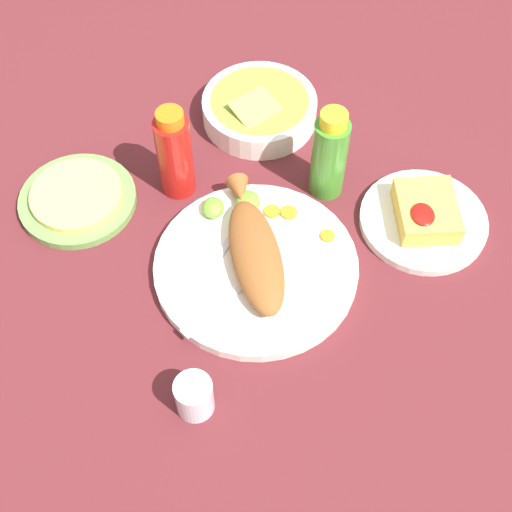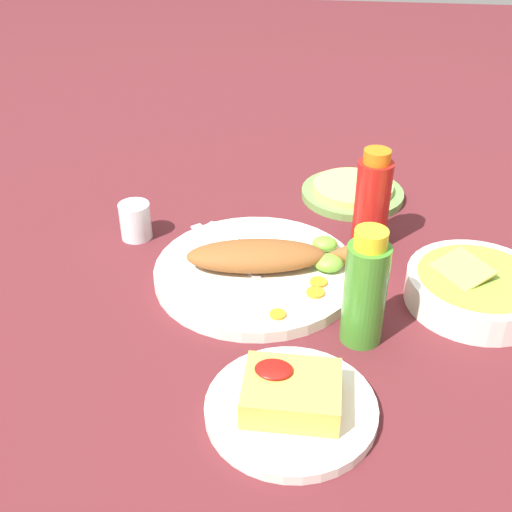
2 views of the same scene
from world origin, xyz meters
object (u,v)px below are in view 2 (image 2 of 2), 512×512
object	(u,v)px
fried_fish	(264,256)
hot_sauce_bottle_red	(372,201)
salt_cup	(136,223)
tortilla_plate	(352,194)
fork_near	(221,247)
side_plate_fries	(291,409)
main_plate	(256,272)
fork_far	(247,239)
guacamole_bowl	(476,288)
hot_sauce_bottle_green	(365,290)

from	to	relation	value
fried_fish	hot_sauce_bottle_red	distance (m)	0.20
salt_cup	tortilla_plate	size ratio (longest dim) A/B	0.33
salt_cup	fork_near	bearing A→B (deg)	163.31
fork_near	hot_sauce_bottle_red	size ratio (longest dim) A/B	0.90
salt_cup	side_plate_fries	distance (m)	0.46
main_plate	fork_near	size ratio (longest dim) A/B	2.06
fork_near	fork_far	bearing A→B (deg)	-93.53
guacamole_bowl	main_plate	bearing A→B (deg)	-4.19
side_plate_fries	tortilla_plate	world-z (taller)	same
hot_sauce_bottle_green	side_plate_fries	size ratio (longest dim) A/B	0.83
fried_fish	side_plate_fries	distance (m)	0.28
main_plate	side_plate_fries	xyz separation A→B (m)	(-0.07, 0.27, -0.00)
main_plate	side_plate_fries	bearing A→B (deg)	105.46
fork_near	hot_sauce_bottle_green	world-z (taller)	hot_sauce_bottle_green
fork_far	side_plate_fries	distance (m)	0.36
main_plate	salt_cup	bearing A→B (deg)	-23.53
fried_fish	salt_cup	world-z (taller)	salt_cup
fork_far	salt_cup	bearing A→B (deg)	24.09
fork_far	salt_cup	distance (m)	0.19
guacamole_bowl	fork_far	bearing A→B (deg)	-16.22
fried_fish	main_plate	bearing A→B (deg)	0.00
fried_fish	salt_cup	bearing A→B (deg)	-30.85
fork_far	fried_fish	bearing A→B (deg)	144.71
side_plate_fries	hot_sauce_bottle_red	bearing A→B (deg)	-104.02
main_plate	hot_sauce_bottle_red	distance (m)	0.22
main_plate	fork_near	distance (m)	0.08
tortilla_plate	guacamole_bowl	bearing A→B (deg)	119.73
hot_sauce_bottle_red	hot_sauce_bottle_green	distance (m)	0.24
fork_far	hot_sauce_bottle_red	xyz separation A→B (m)	(-0.19, -0.04, 0.06)
hot_sauce_bottle_red	tortilla_plate	xyz separation A→B (m)	(0.02, -0.16, -0.07)
fork_far	hot_sauce_bottle_red	size ratio (longest dim) A/B	1.02
salt_cup	guacamole_bowl	xyz separation A→B (m)	(-0.53, 0.11, -0.00)
tortilla_plate	hot_sauce_bottle_green	bearing A→B (deg)	91.41
salt_cup	side_plate_fries	bearing A→B (deg)	128.46
fried_fish	fork_near	world-z (taller)	fried_fish
fork_far	guacamole_bowl	xyz separation A→B (m)	(-0.34, 0.10, 0.01)
main_plate	fork_far	bearing A→B (deg)	-71.96
guacamole_bowl	side_plate_fries	bearing A→B (deg)	45.08
side_plate_fries	fried_fish	bearing A→B (deg)	-76.86
salt_cup	side_plate_fries	size ratio (longest dim) A/B	0.31
fried_fish	side_plate_fries	world-z (taller)	fried_fish
main_plate	guacamole_bowl	world-z (taller)	guacamole_bowl
hot_sauce_bottle_red	salt_cup	distance (m)	0.38
fork_near	side_plate_fries	size ratio (longest dim) A/B	0.74
fork_near	salt_cup	distance (m)	0.16
main_plate	fried_fish	distance (m)	0.03
main_plate	fried_fish	size ratio (longest dim) A/B	1.20
fork_near	guacamole_bowl	size ratio (longest dim) A/B	0.75
hot_sauce_bottle_green	tortilla_plate	size ratio (longest dim) A/B	0.88
fried_fish	hot_sauce_bottle_green	size ratio (longest dim) A/B	1.54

